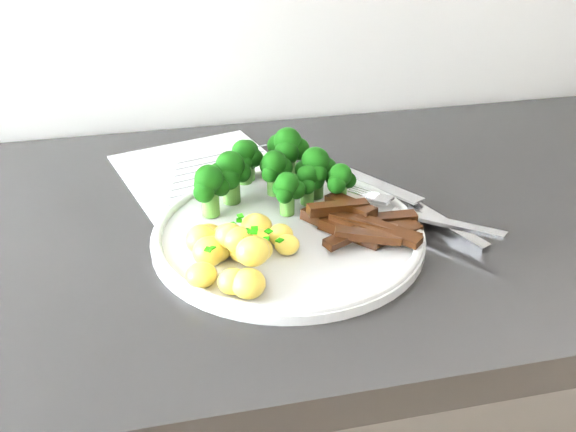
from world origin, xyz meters
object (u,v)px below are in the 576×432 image
at_px(broccoli, 272,169).
at_px(fork, 423,214).
at_px(plate, 288,233).
at_px(knife, 427,215).
at_px(beef_strips, 365,225).
at_px(potatoes, 237,246).
at_px(recipe_paper, 214,182).

xyz_separation_m(broccoli, fork, (0.15, -0.09, -0.03)).
distance_m(plate, knife, 0.17).
bearing_deg(beef_strips, potatoes, -172.67).
distance_m(potatoes, fork, 0.22).
height_order(recipe_paper, broccoli, broccoli).
relative_size(plate, broccoli, 1.58).
height_order(plate, beef_strips, beef_strips).
bearing_deg(recipe_paper, knife, -33.54).
xyz_separation_m(recipe_paper, beef_strips, (0.14, -0.18, 0.02)).
bearing_deg(fork, beef_strips, -170.25).
relative_size(recipe_paper, knife, 1.57).
bearing_deg(broccoli, potatoes, -116.68).
bearing_deg(plate, broccoli, 90.77).
relative_size(fork, knife, 0.76).
bearing_deg(knife, beef_strips, -162.42).
xyz_separation_m(recipe_paper, fork, (0.22, -0.17, 0.02)).
distance_m(plate, beef_strips, 0.09).
bearing_deg(plate, beef_strips, -16.15).
xyz_separation_m(recipe_paper, plate, (0.06, -0.16, 0.01)).
distance_m(broccoli, knife, 0.19).
bearing_deg(plate, knife, 1.30).
height_order(plate, fork, fork).
bearing_deg(fork, recipe_paper, 142.36).
height_order(beef_strips, knife, beef_strips).
bearing_deg(recipe_paper, potatoes, -89.76).
bearing_deg(knife, plate, -178.70).
bearing_deg(knife, fork, -131.99).
bearing_deg(potatoes, recipe_paper, 90.24).
relative_size(recipe_paper, beef_strips, 2.65).
distance_m(broccoli, beef_strips, 0.14).
bearing_deg(plate, recipe_paper, 112.06).
xyz_separation_m(potatoes, knife, (0.23, 0.05, -0.02)).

